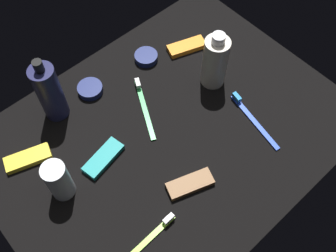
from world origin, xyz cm
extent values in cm
cube|color=black|center=(0.00, 0.00, -0.60)|extent=(84.00, 64.00, 1.20)
cylinder|color=#1D1E47|center=(-16.39, 22.60, 8.05)|extent=(5.82, 5.82, 16.11)
cylinder|color=black|center=(-16.39, 22.60, 17.51)|extent=(2.20, 2.20, 2.80)
cylinder|color=silver|center=(19.11, 4.10, 7.11)|extent=(6.23, 6.23, 14.22)
cylinder|color=silver|center=(19.11, 4.10, 15.32)|extent=(3.20, 3.20, 2.20)
cylinder|color=silver|center=(-26.94, 4.23, 5.46)|extent=(5.11, 5.11, 10.92)
cube|color=green|center=(-0.01, 8.61, 0.45)|extent=(9.14, 16.63, 0.90)
cube|color=white|center=(3.35, 15.32, 1.50)|extent=(2.15, 2.82, 1.20)
cube|color=blue|center=(17.64, -11.87, 0.45)|extent=(4.45, 17.92, 0.90)
cube|color=#338CCC|center=(19.00, -4.49, 1.50)|extent=(1.55, 2.76, 1.20)
cube|color=#8CD133|center=(-21.89, -16.51, 0.45)|extent=(18.03, 1.84, 0.90)
cube|color=white|center=(-14.40, -16.25, 1.50)|extent=(2.64, 1.19, 1.20)
cube|color=yellow|center=(-28.78, 15.95, 0.75)|extent=(11.13, 7.00, 1.50)
cube|color=teal|center=(-15.89, 4.47, 0.75)|extent=(10.98, 5.95, 1.50)
cube|color=brown|center=(-5.45, -13.39, 0.75)|extent=(11.14, 7.18, 1.50)
cube|color=orange|center=(21.60, 16.53, 0.75)|extent=(11.13, 7.14, 1.50)
cylinder|color=navy|center=(10.88, 20.96, 0.90)|extent=(6.21, 6.21, 1.81)
cylinder|color=navy|center=(-6.59, 22.33, 0.90)|extent=(6.40, 6.40, 1.80)
camera|label=1|loc=(-31.85, -35.59, 82.23)|focal=42.36mm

